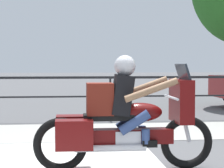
{
  "coord_description": "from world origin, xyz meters",
  "views": [
    {
      "loc": [
        -1.08,
        -5.75,
        1.46
      ],
      "look_at": [
        -0.43,
        0.54,
        1.15
      ],
      "focal_mm": 70.0,
      "sensor_mm": 36.0,
      "label": 1
    }
  ],
  "objects": [
    {
      "name": "fence_railing",
      "position": [
        0.0,
        5.12,
        0.89
      ],
      "size": [
        36.0,
        0.05,
        1.12
      ],
      "color": "black",
      "rests_on": "ground"
    },
    {
      "name": "motorcycle",
      "position": [
        -0.32,
        0.07,
        0.7
      ],
      "size": [
        2.46,
        0.76,
        1.56
      ],
      "rotation": [
        0.0,
        0.0,
        -0.07
      ],
      "color": "black",
      "rests_on": "ground"
    },
    {
      "name": "sidewalk_band",
      "position": [
        0.0,
        3.4,
        0.01
      ],
      "size": [
        44.0,
        2.4,
        0.01
      ],
      "primitive_type": "cube",
      "color": "#A8A59E",
      "rests_on": "ground"
    }
  ]
}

